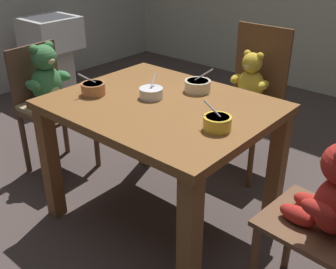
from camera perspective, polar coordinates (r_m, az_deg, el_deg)
name	(u,v)px	position (r m, az deg, el deg)	size (l,w,h in m)	color
ground_plane	(162,219)	(2.42, -0.79, -11.71)	(5.20, 5.20, 0.04)	#4A3D3A
dining_table	(162,125)	(2.10, -0.89, 1.39)	(1.08, 0.87, 0.71)	brown
teddy_chair_near_left	(50,91)	(2.72, -16.20, 5.87)	(0.41, 0.42, 0.87)	brown
teddy_chair_far_center	(248,93)	(2.71, 11.20, 5.73)	(0.42, 0.40, 0.95)	brown
teddy_chair_near_right	(332,206)	(1.68, 22.03, -9.27)	(0.41, 0.39, 0.84)	brown
porridge_bowl_yellow_near_right	(217,123)	(1.77, 6.91, 1.67)	(0.13, 0.12, 0.12)	yellow
porridge_bowl_cream_far_center	(198,86)	(2.19, 4.16, 6.85)	(0.14, 0.14, 0.13)	beige
porridge_bowl_terracotta_near_left	(93,88)	(2.18, -10.43, 6.36)	(0.13, 0.13, 0.13)	#B67447
porridge_bowl_white_center	(151,93)	(2.10, -2.37, 5.88)	(0.12, 0.13, 0.11)	silver
sink_basin	(52,46)	(4.08, -15.95, 11.89)	(0.44, 0.46, 0.77)	#B7B2A8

